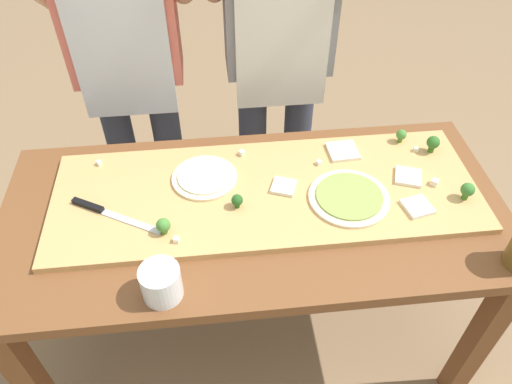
# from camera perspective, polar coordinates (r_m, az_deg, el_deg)

# --- Properties ---
(ground_plane) EXTENTS (8.00, 8.00, 0.00)m
(ground_plane) POSITION_cam_1_polar(r_m,az_deg,el_deg) (2.17, -0.15, -16.25)
(ground_plane) COLOR #896B4C
(prep_table) EXTENTS (1.59, 0.74, 0.78)m
(prep_table) POSITION_cam_1_polar(r_m,az_deg,el_deg) (1.62, -0.19, -4.61)
(prep_table) COLOR brown
(prep_table) RESTS_ON ground
(cutting_board) EXTENTS (1.35, 0.48, 0.02)m
(cutting_board) POSITION_cam_1_polar(r_m,az_deg,el_deg) (1.57, 1.18, -0.05)
(cutting_board) COLOR tan
(cutting_board) RESTS_ON prep_table
(chefs_knife) EXTENTS (0.28, 0.17, 0.02)m
(chefs_knife) POSITION_cam_1_polar(r_m,az_deg,el_deg) (1.56, -17.36, -2.15)
(chefs_knife) COLOR #B7BABF
(chefs_knife) RESTS_ON cutting_board
(pizza_whole_pesto_green) EXTENTS (0.25, 0.25, 0.02)m
(pizza_whole_pesto_green) POSITION_cam_1_polar(r_m,az_deg,el_deg) (1.55, 10.82, -0.60)
(pizza_whole_pesto_green) COLOR beige
(pizza_whole_pesto_green) RESTS_ON cutting_board
(pizza_whole_cheese_artichoke) EXTENTS (0.21, 0.21, 0.02)m
(pizza_whole_cheese_artichoke) POSITION_cam_1_polar(r_m,az_deg,el_deg) (1.60, -6.02, 1.73)
(pizza_whole_cheese_artichoke) COLOR beige
(pizza_whole_cheese_artichoke) RESTS_ON cutting_board
(pizza_slice_far_left) EXTENTS (0.11, 0.11, 0.01)m
(pizza_slice_far_left) POSITION_cam_1_polar(r_m,az_deg,el_deg) (1.67, 17.36, 1.72)
(pizza_slice_far_left) COLOR silver
(pizza_slice_far_left) RESTS_ON cutting_board
(pizza_slice_center) EXTENTS (0.10, 0.10, 0.01)m
(pizza_slice_center) POSITION_cam_1_polar(r_m,az_deg,el_deg) (1.56, 3.25, 0.65)
(pizza_slice_center) COLOR silver
(pizza_slice_center) RESTS_ON cutting_board
(pizza_slice_near_left) EXTENTS (0.10, 0.10, 0.01)m
(pizza_slice_near_left) POSITION_cam_1_polar(r_m,az_deg,el_deg) (1.72, 10.09, 4.72)
(pizza_slice_near_left) COLOR silver
(pizza_slice_near_left) RESTS_ON cutting_board
(pizza_slice_far_right) EXTENTS (0.10, 0.10, 0.01)m
(pizza_slice_far_right) POSITION_cam_1_polar(r_m,az_deg,el_deg) (1.58, 18.33, -1.64)
(pizza_slice_far_right) COLOR silver
(pizza_slice_far_right) RESTS_ON cutting_board
(broccoli_floret_back_mid) EXTENTS (0.04, 0.04, 0.05)m
(broccoli_floret_back_mid) POSITION_cam_1_polar(r_m,az_deg,el_deg) (1.49, -2.21, -1.00)
(broccoli_floret_back_mid) COLOR #2C5915
(broccoli_floret_back_mid) RESTS_ON cutting_board
(broccoli_floret_center_right) EXTENTS (0.04, 0.04, 0.06)m
(broccoli_floret_center_right) POSITION_cam_1_polar(r_m,az_deg,el_deg) (1.78, 19.96, 5.40)
(broccoli_floret_center_right) COLOR #366618
(broccoli_floret_center_right) RESTS_ON cutting_board
(broccoli_floret_front_mid) EXTENTS (0.04, 0.04, 0.05)m
(broccoli_floret_front_mid) POSITION_cam_1_polar(r_m,az_deg,el_deg) (1.80, 16.59, 6.39)
(broccoli_floret_front_mid) COLOR #487A23
(broccoli_floret_front_mid) RESTS_ON cutting_board
(broccoli_floret_front_left) EXTENTS (0.04, 0.04, 0.06)m
(broccoli_floret_front_left) POSITION_cam_1_polar(r_m,az_deg,el_deg) (1.64, 23.46, 0.20)
(broccoli_floret_front_left) COLOR #3F7220
(broccoli_floret_front_left) RESTS_ON cutting_board
(broccoli_floret_center_left) EXTENTS (0.04, 0.04, 0.05)m
(broccoli_floret_center_left) POSITION_cam_1_polar(r_m,az_deg,el_deg) (1.44, -10.76, -3.87)
(broccoli_floret_center_left) COLOR #487A23
(broccoli_floret_center_left) RESTS_ON cutting_board
(cheese_crumble_a) EXTENTS (0.02, 0.02, 0.02)m
(cheese_crumble_a) POSITION_cam_1_polar(r_m,az_deg,el_deg) (1.73, -17.84, 3.25)
(cheese_crumble_a) COLOR silver
(cheese_crumble_a) RESTS_ON cutting_board
(cheese_crumble_b) EXTENTS (0.03, 0.03, 0.02)m
(cheese_crumble_b) POSITION_cam_1_polar(r_m,az_deg,el_deg) (1.67, 20.14, 1.07)
(cheese_crumble_b) COLOR white
(cheese_crumble_b) RESTS_ON cutting_board
(cheese_crumble_c) EXTENTS (0.02, 0.02, 0.02)m
(cheese_crumble_c) POSITION_cam_1_polar(r_m,az_deg,el_deg) (1.66, 7.37, 3.43)
(cheese_crumble_c) COLOR white
(cheese_crumble_c) RESTS_ON cutting_board
(cheese_crumble_d) EXTENTS (0.02, 0.02, 0.02)m
(cheese_crumble_d) POSITION_cam_1_polar(r_m,az_deg,el_deg) (1.43, -9.27, -5.53)
(cheese_crumble_d) COLOR white
(cheese_crumble_d) RESTS_ON cutting_board
(cheese_crumble_e) EXTENTS (0.02, 0.02, 0.02)m
(cheese_crumble_e) POSITION_cam_1_polar(r_m,az_deg,el_deg) (1.68, -1.68, 4.58)
(cheese_crumble_e) COLOR silver
(cheese_crumble_e) RESTS_ON cutting_board
(cheese_crumble_f) EXTENTS (0.02, 0.02, 0.01)m
(cheese_crumble_f) POSITION_cam_1_polar(r_m,az_deg,el_deg) (1.79, 18.17, 4.76)
(cheese_crumble_f) COLOR silver
(cheese_crumble_f) RESTS_ON cutting_board
(flour_cup) EXTENTS (0.11, 0.11, 0.10)m
(flour_cup) POSITION_cam_1_polar(r_m,az_deg,el_deg) (1.32, -10.98, -10.51)
(flour_cup) COLOR white
(flour_cup) RESTS_ON prep_table
(cook_left) EXTENTS (0.54, 0.39, 1.67)m
(cook_left) POSITION_cam_1_polar(r_m,az_deg,el_deg) (1.94, -14.92, 15.49)
(cook_left) COLOR #333847
(cook_left) RESTS_ON ground
(cook_right) EXTENTS (0.54, 0.39, 1.67)m
(cook_right) POSITION_cam_1_polar(r_m,az_deg,el_deg) (1.93, 2.65, 16.85)
(cook_right) COLOR #333847
(cook_right) RESTS_ON ground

